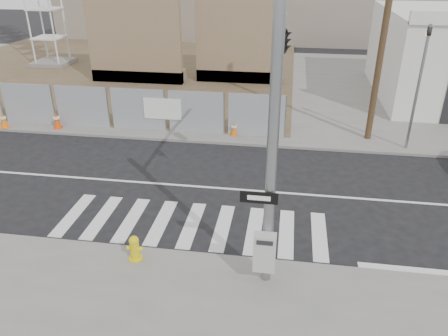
# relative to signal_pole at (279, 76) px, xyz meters

# --- Properties ---
(ground) EXTENTS (100.00, 100.00, 0.00)m
(ground) POSITION_rel_signal_pole_xyz_m (-2.49, 2.05, -4.78)
(ground) COLOR black
(ground) RESTS_ON ground
(sidewalk_far) EXTENTS (50.00, 20.00, 0.12)m
(sidewalk_far) POSITION_rel_signal_pole_xyz_m (-2.49, 16.05, -4.72)
(sidewalk_far) COLOR slate
(sidewalk_far) RESTS_ON ground
(signal_pole) EXTENTS (0.96, 5.87, 7.00)m
(signal_pole) POSITION_rel_signal_pole_xyz_m (0.00, 0.00, 0.00)
(signal_pole) COLOR gray
(signal_pole) RESTS_ON sidewalk_near
(far_signal_pole) EXTENTS (0.16, 0.20, 5.60)m
(far_signal_pole) POSITION_rel_signal_pole_xyz_m (5.51, 6.65, -1.30)
(far_signal_pole) COLOR gray
(far_signal_pole) RESTS_ON sidewalk_far
(chain_link_fence) EXTENTS (24.60, 0.04, 2.00)m
(chain_link_fence) POSITION_rel_signal_pole_xyz_m (-12.49, 7.05, -3.66)
(chain_link_fence) COLOR gray
(chain_link_fence) RESTS_ON sidewalk_far
(concrete_wall_left) EXTENTS (6.00, 1.30, 8.00)m
(concrete_wall_left) POSITION_rel_signal_pole_xyz_m (-9.49, 15.13, -1.40)
(concrete_wall_left) COLOR #7E6A4B
(concrete_wall_left) RESTS_ON sidewalk_far
(concrete_wall_right) EXTENTS (5.50, 1.30, 8.00)m
(concrete_wall_right) POSITION_rel_signal_pole_xyz_m (-2.99, 16.13, -1.40)
(concrete_wall_right) COLOR #7E6A4B
(concrete_wall_right) RESTS_ON sidewalk_far
(utility_pole_right) EXTENTS (1.60, 0.28, 10.00)m
(utility_pole_right) POSITION_rel_signal_pole_xyz_m (4.01, 7.55, 0.42)
(utility_pole_right) COLOR #4B3723
(utility_pole_right) RESTS_ON sidewalk_far
(fire_hydrant) EXTENTS (0.51, 0.51, 0.75)m
(fire_hydrant) POSITION_rel_signal_pole_xyz_m (-3.63, -2.50, -4.29)
(fire_hydrant) COLOR #D8C10C
(fire_hydrant) RESTS_ON sidewalk_near
(traffic_cone_b) EXTENTS (0.48, 0.48, 0.77)m
(traffic_cone_b) POSITION_rel_signal_pole_xyz_m (-13.27, 6.27, -4.28)
(traffic_cone_b) COLOR orange
(traffic_cone_b) RESTS_ON sidewalk_far
(traffic_cone_c) EXTENTS (0.52, 0.52, 0.79)m
(traffic_cone_c) POSITION_rel_signal_pole_xyz_m (-10.70, 6.62, -4.27)
(traffic_cone_c) COLOR #E0440B
(traffic_cone_c) RESTS_ON sidewalk_far
(traffic_cone_d) EXTENTS (0.35, 0.35, 0.65)m
(traffic_cone_d) POSITION_rel_signal_pole_xyz_m (-2.12, 6.98, -4.34)
(traffic_cone_d) COLOR #D7650B
(traffic_cone_d) RESTS_ON sidewalk_far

